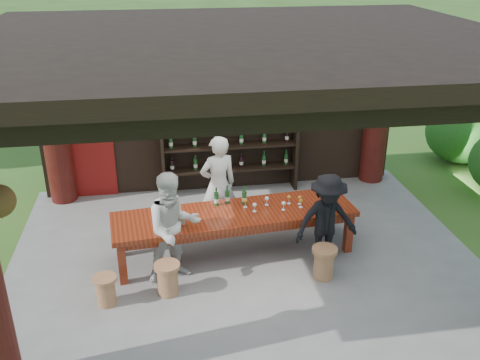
{
  "coord_description": "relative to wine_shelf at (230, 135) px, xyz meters",
  "views": [
    {
      "loc": [
        -1.2,
        -7.29,
        4.67
      ],
      "look_at": [
        0.0,
        0.4,
        1.15
      ],
      "focal_mm": 40.0,
      "sensor_mm": 36.0,
      "label": 1
    }
  ],
  "objects": [
    {
      "name": "ground",
      "position": [
        -0.12,
        -2.45,
        -1.19
      ],
      "size": [
        90.0,
        90.0,
        0.0
      ],
      "primitive_type": "plane",
      "color": "#2D5119",
      "rests_on": "ground"
    },
    {
      "name": "pavilion",
      "position": [
        -0.13,
        -2.02,
        0.94
      ],
      "size": [
        7.5,
        6.0,
        3.6
      ],
      "color": "slate",
      "rests_on": "ground"
    },
    {
      "name": "wine_shelf",
      "position": [
        0.0,
        0.0,
        0.0
      ],
      "size": [
        2.69,
        0.41,
        2.37
      ],
      "color": "black",
      "rests_on": "ground"
    },
    {
      "name": "tasting_table",
      "position": [
        -0.25,
        -2.38,
        -0.55
      ],
      "size": [
        3.9,
        1.35,
        0.75
      ],
      "rotation": [
        0.0,
        0.0,
        0.1
      ],
      "color": "#59200C",
      "rests_on": "ground"
    },
    {
      "name": "stool_near_left",
      "position": [
        -1.36,
        -3.3,
        -0.93
      ],
      "size": [
        0.37,
        0.37,
        0.49
      ],
      "rotation": [
        0.0,
        0.0,
        -0.21
      ],
      "color": "#955A3B",
      "rests_on": "ground"
    },
    {
      "name": "stool_near_right",
      "position": [
        0.96,
        -3.25,
        -0.92
      ],
      "size": [
        0.38,
        0.38,
        0.5
      ],
      "rotation": [
        0.0,
        0.0,
        0.29
      ],
      "color": "#955A3B",
      "rests_on": "ground"
    },
    {
      "name": "stool_far_left",
      "position": [
        -2.22,
        -3.41,
        -0.95
      ],
      "size": [
        0.34,
        0.34,
        0.44
      ],
      "rotation": [
        0.0,
        0.0,
        0.21
      ],
      "color": "#955A3B",
      "rests_on": "ground"
    },
    {
      "name": "host",
      "position": [
        -0.42,
        -1.59,
        -0.31
      ],
      "size": [
        0.72,
        0.57,
        1.75
      ],
      "primitive_type": "imported",
      "rotation": [
        0.0,
        0.0,
        3.4
      ],
      "color": "silver",
      "rests_on": "ground"
    },
    {
      "name": "guest_woman",
      "position": [
        -1.23,
        -2.89,
        -0.34
      ],
      "size": [
        0.96,
        0.83,
        1.7
      ],
      "primitive_type": "imported",
      "rotation": [
        0.0,
        0.0,
        0.25
      ],
      "color": "beige",
      "rests_on": "ground"
    },
    {
      "name": "guest_man",
      "position": [
        1.07,
        -2.92,
        -0.42
      ],
      "size": [
        1.05,
        0.67,
        1.53
      ],
      "primitive_type": "imported",
      "rotation": [
        0.0,
        0.0,
        0.11
      ],
      "color": "black",
      "rests_on": "ground"
    },
    {
      "name": "table_bottles",
      "position": [
        -0.3,
        -2.08,
        -0.28
      ],
      "size": [
        0.53,
        0.15,
        0.31
      ],
      "color": "#194C1E",
      "rests_on": "tasting_table"
    },
    {
      "name": "table_glasses",
      "position": [
        0.44,
        -2.3,
        -0.36
      ],
      "size": [
        0.96,
        0.28,
        0.15
      ],
      "color": "silver",
      "rests_on": "tasting_table"
    },
    {
      "name": "napkin_basket",
      "position": [
        -1.17,
        -2.58,
        -0.37
      ],
      "size": [
        0.28,
        0.2,
        0.14
      ],
      "primitive_type": "cube",
      "rotation": [
        0.0,
        0.0,
        0.1
      ],
      "color": "#BF6672",
      "rests_on": "tasting_table"
    },
    {
      "name": "shrubs",
      "position": [
        3.24,
        -2.13,
        -0.64
      ],
      "size": [
        18.4,
        8.3,
        1.36
      ],
      "color": "#194C14",
      "rests_on": "ground"
    },
    {
      "name": "trees",
      "position": [
        3.26,
        -0.61,
        2.18
      ],
      "size": [
        22.23,
        10.87,
        4.8
      ],
      "color": "#3F2819",
      "rests_on": "ground"
    }
  ]
}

